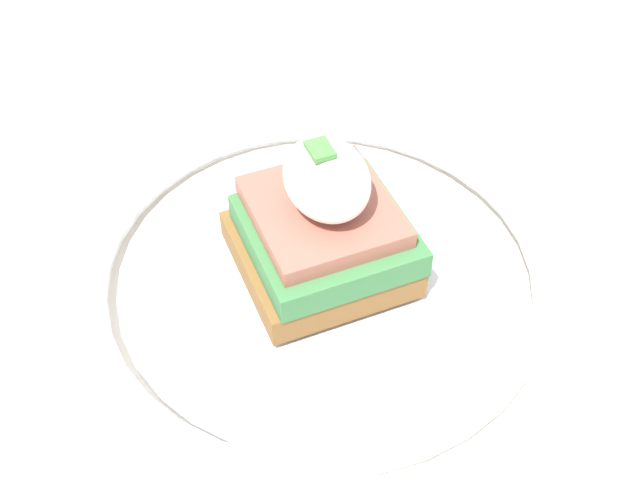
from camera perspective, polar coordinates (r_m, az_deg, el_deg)
dining_table at (r=0.58m, az=-3.64°, el=-8.66°), size 0.98×0.79×0.72m
plate at (r=0.47m, az=0.00°, el=-2.29°), size 0.27×0.27×0.02m
sandwich at (r=0.44m, az=0.26°, el=1.02°), size 0.09×0.09×0.09m
fork at (r=0.59m, az=-5.37°, el=8.66°), size 0.04×0.15×0.00m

